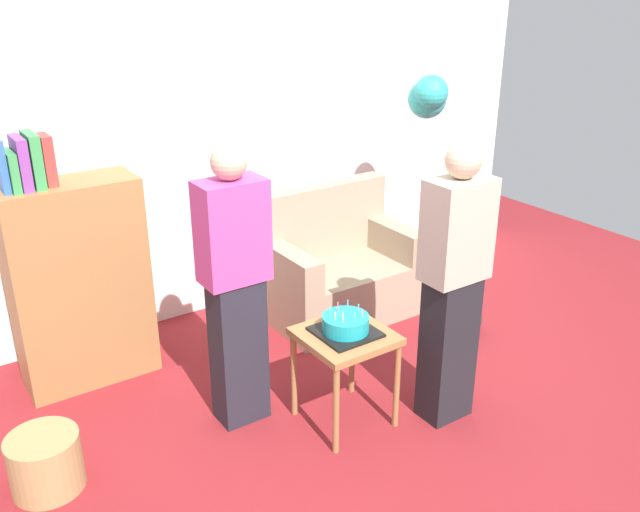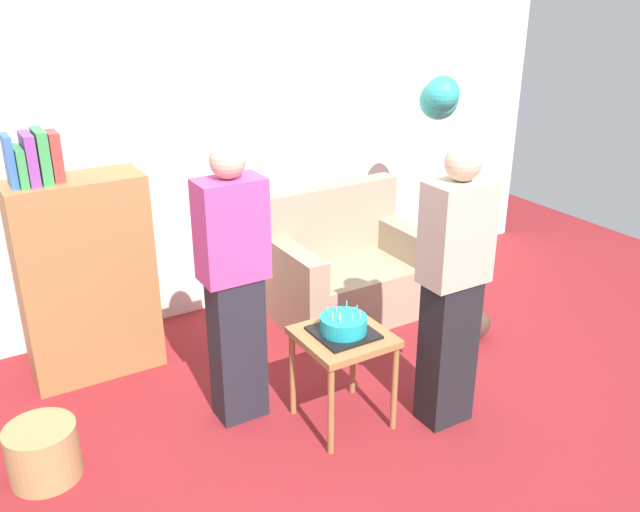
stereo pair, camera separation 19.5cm
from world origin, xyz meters
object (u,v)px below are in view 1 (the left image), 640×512
side_table (345,347)px  person_blowing_candles (235,288)px  couch (337,271)px  birthday_cake (346,325)px  handbag (467,322)px  bookshelf (78,280)px  balloon_bunch (429,96)px  person_holding_cake (453,286)px  wicker_basket (45,462)px

side_table → person_blowing_candles: person_blowing_candles is taller
couch → birthday_cake: size_ratio=3.44×
birthday_cake → handbag: size_ratio=1.14×
birthday_cake → bookshelf: bearing=129.5°
bookshelf → balloon_bunch: bearing=-8.5°
side_table → person_holding_cake: bearing=-28.4°
wicker_basket → balloon_bunch: (2.97, 0.54, 1.46)m
person_blowing_candles → wicker_basket: size_ratio=4.53×
couch → person_blowing_candles: 1.55m
couch → person_holding_cake: size_ratio=0.67×
couch → wicker_basket: (-2.34, -0.76, -0.19)m
couch → person_holding_cake: (-0.25, -1.43, 0.49)m
bookshelf → person_holding_cake: (1.60, -1.58, 0.15)m
side_table → bookshelf: bearing=129.5°
couch → handbag: size_ratio=3.93×
couch → balloon_bunch: balloon_bunch is taller
couch → wicker_basket: couch is taller
side_table → wicker_basket: 1.65m
couch → balloon_bunch: size_ratio=0.62×
bookshelf → person_blowing_candles: person_blowing_candles is taller
side_table → balloon_bunch: 2.02m
wicker_basket → handbag: 2.90m
bookshelf → birthday_cake: size_ratio=5.02×
side_table → couch: bearing=56.3°
birthday_cake → handbag: 1.46m
couch → handbag: 1.03m
bookshelf → person_blowing_candles: size_ratio=0.98×
bookshelf → wicker_basket: size_ratio=4.46×
bookshelf → person_blowing_candles: (0.60, -0.93, 0.15)m
balloon_bunch → wicker_basket: bearing=-169.6°
handbag → person_holding_cake: bearing=-143.3°
bookshelf → couch: bearing=-4.8°
couch → birthday_cake: (-0.77, -1.15, 0.28)m
birthday_cake → handbag: birthday_cake is taller
bookshelf → balloon_bunch: size_ratio=0.91×
bookshelf → person_holding_cake: 2.25m
person_holding_cake → balloon_bunch: size_ratio=0.92×
couch → balloon_bunch: bearing=-18.8°
birthday_cake → person_holding_cake: size_ratio=0.20×
side_table → birthday_cake: birthday_cake is taller
person_holding_cake → wicker_basket: bearing=-28.1°
balloon_bunch → birthday_cake: bearing=-146.2°
couch → wicker_basket: size_ratio=3.06×
person_holding_cake → handbag: person_holding_cake is taller
person_blowing_candles → person_holding_cake: same height
side_table → person_blowing_candles: 0.70m
side_table → handbag: (1.32, 0.32, -0.39)m
wicker_basket → balloon_bunch: bearing=10.4°
bookshelf → wicker_basket: (-0.50, -0.91, -0.53)m
person_blowing_candles → birthday_cake: bearing=-51.8°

